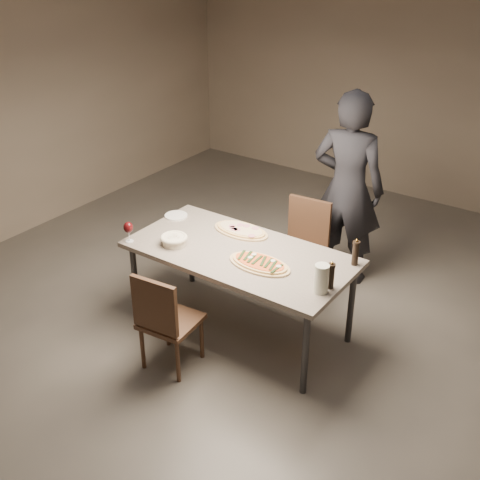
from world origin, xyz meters
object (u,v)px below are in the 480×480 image
Objects in this scene: carafe at (321,279)px; ham_pizza at (241,230)px; zucchini_pizza at (260,263)px; diner at (348,189)px; chair_near at (164,318)px; chair_far at (303,243)px; pepper_mill_left at (331,275)px; bread_basket at (174,239)px; dining_table at (240,257)px.

ham_pizza is at bearing 156.12° from carafe.
zucchini_pizza is 1.38m from diner.
chair_near is 1.59m from chair_far.
chair_far is at bearing 59.66° from diner.
pepper_mill_left is (1.02, -0.35, 0.09)m from ham_pizza.
diner is (-0.53, 1.35, 0.06)m from pepper_mill_left.
ham_pizza is at bearing 57.64° from bread_basket.
diner is (0.18, 0.45, 0.41)m from chair_far.
bread_basket is at bearing -173.98° from pepper_mill_left.
chair_far is (-0.71, 0.90, -0.35)m from pepper_mill_left.
chair_near reaches higher than dining_table.
dining_table is 8.38× the size of pepper_mill_left.
zucchini_pizza is at bearing 79.29° from diner.
chair_near reaches higher than zucchini_pizza.
ham_pizza is 2.36× the size of pepper_mill_left.
zucchini_pizza is 0.97m from chair_far.
pepper_mill_left is 1.45m from diner.
carafe is (0.80, -0.16, 0.16)m from dining_table.
chair_near is at bearing -102.97° from dining_table.
chair_near reaches higher than bread_basket.
carafe reaches higher than chair_near.
dining_table is 2.03× the size of chair_far.
dining_table is 2.14× the size of chair_near.
bread_basket is at bearing -177.53° from carafe.
carafe is 1.52m from diner.
pepper_mill_left is at bearing -12.96° from ham_pizza.
chair_near is (0.33, -0.52, -0.33)m from bread_basket.
bread_basket is (-0.74, -0.12, 0.03)m from zucchini_pizza.
chair_far is (-0.13, 0.92, -0.27)m from zucchini_pizza.
dining_table is at bearing 168.93° from carafe.
diner reaches higher than zucchini_pizza.
zucchini_pizza is 0.28× the size of diner.
ham_pizza is 0.68m from chair_far.
diner reaches higher than dining_table.
diner is at bearing 71.30° from chair_near.
bread_basket is 0.70m from chair_near.
pepper_mill_left reaches higher than chair_far.
bread_basket reaches higher than zucchini_pizza.
diner reaches higher than carafe.
zucchini_pizza is 0.61× the size of chair_near.
pepper_mill_left reaches higher than bread_basket.
bread_basket reaches higher than dining_table.
pepper_mill_left is at bearing 102.94° from diner.
chair_near is at bearing -146.51° from pepper_mill_left.
ham_pizza is 2.36× the size of carafe.
bread_basket is 1.69m from diner.
bread_basket is (-0.31, -0.49, 0.03)m from ham_pizza.
chair_far is at bearing 124.79° from carafe.
carafe is (0.55, -0.06, 0.09)m from zucchini_pizza.
chair_far is (-0.68, 0.98, -0.36)m from carafe.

